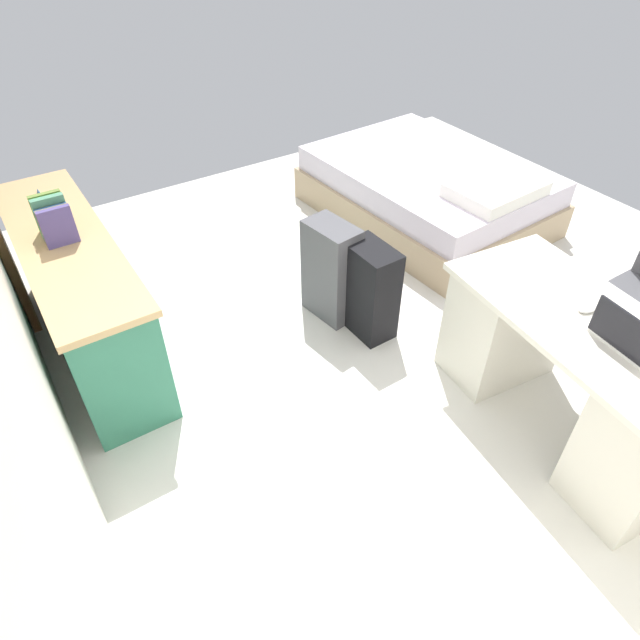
{
  "coord_description": "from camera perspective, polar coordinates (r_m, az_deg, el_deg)",
  "views": [
    {
      "loc": [
        -2.07,
        2.01,
        2.43
      ],
      "look_at": [
        -0.28,
        0.84,
        0.6
      ],
      "focal_mm": 30.97,
      "sensor_mm": 36.0,
      "label": 1
    }
  ],
  "objects": [
    {
      "name": "ground_plane",
      "position": [
        3.77,
        8.42,
        -0.1
      ],
      "size": [
        5.45,
        5.45,
        0.0
      ],
      "primitive_type": "plane",
      "color": "silver"
    },
    {
      "name": "desk",
      "position": [
        3.12,
        24.46,
        -5.1
      ],
      "size": [
        1.51,
        0.82,
        0.73
      ],
      "color": "silver",
      "rests_on": "ground_plane"
    },
    {
      "name": "credenza",
      "position": [
        3.62,
        -23.4,
        2.44
      ],
      "size": [
        1.8,
        0.48,
        0.79
      ],
      "color": "#2D7056",
      "rests_on": "ground_plane"
    },
    {
      "name": "bed",
      "position": [
        4.86,
        11.06,
        12.97
      ],
      "size": [
        1.98,
        1.5,
        0.58
      ],
      "color": "tan",
      "rests_on": "ground_plane"
    },
    {
      "name": "suitcase_black",
      "position": [
        3.5,
        5.12,
        3.06
      ],
      "size": [
        0.36,
        0.23,
        0.63
      ],
      "primitive_type": "cube",
      "rotation": [
        0.0,
        0.0,
        0.02
      ],
      "color": "black",
      "rests_on": "ground_plane"
    },
    {
      "name": "suitcase_spare_grey",
      "position": [
        3.61,
        1.16,
        5.08
      ],
      "size": [
        0.39,
        0.27,
        0.68
      ],
      "primitive_type": "cube",
      "rotation": [
        0.0,
        0.0,
        0.14
      ],
      "color": "#4C4C51",
      "rests_on": "ground_plane"
    },
    {
      "name": "laptop",
      "position": [
        2.81,
        29.25,
        -1.62
      ],
      "size": [
        0.33,
        0.25,
        0.21
      ],
      "color": "silver",
      "rests_on": "desk"
    },
    {
      "name": "computer_mouse",
      "position": [
        2.96,
        25.89,
        1.1
      ],
      "size": [
        0.07,
        0.11,
        0.03
      ],
      "primitive_type": "ellipsoid",
      "rotation": [
        0.0,
        0.0,
        -0.11
      ],
      "color": "white",
      "rests_on": "desk"
    },
    {
      "name": "book_row",
      "position": [
        3.39,
        -25.77,
        9.35
      ],
      "size": [
        0.23,
        0.17,
        0.23
      ],
      "color": "#4B417D",
      "rests_on": "credenza"
    },
    {
      "name": "figurine_small",
      "position": [
        3.79,
        -26.95,
        11.26
      ],
      "size": [
        0.08,
        0.08,
        0.11
      ],
      "primitive_type": "cone",
      "color": "#4C7FBF",
      "rests_on": "credenza"
    }
  ]
}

